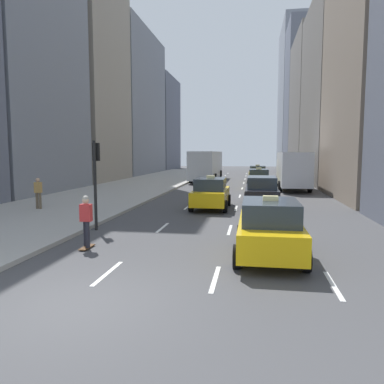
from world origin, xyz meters
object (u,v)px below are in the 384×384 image
at_px(box_truck, 292,169).
at_px(traffic_light_pole, 96,170).
at_px(skateboarder, 86,219).
at_px(taxi_fourth, 270,228).
at_px(city_bus, 207,165).
at_px(pedestrian_far_walking, 38,192).
at_px(taxi_third, 257,174).
at_px(taxi_lead, 259,179).
at_px(taxi_second, 211,193).
at_px(sedan_black_near, 261,191).

xyz_separation_m(box_truck, traffic_light_pole, (-9.55, -18.30, 0.70)).
height_order(box_truck, skateboarder, box_truck).
relative_size(taxi_fourth, box_truck, 0.52).
relative_size(city_bus, traffic_light_pole, 3.23).
distance_m(city_bus, pedestrian_far_walking, 24.25).
relative_size(box_truck, skateboarder, 4.81).
distance_m(taxi_third, city_bus, 5.79).
xyz_separation_m(taxi_lead, city_bus, (-5.61, 9.06, 0.91)).
xyz_separation_m(skateboarder, traffic_light_pole, (-0.92, 2.95, 1.45)).
height_order(skateboarder, pedestrian_far_walking, pedestrian_far_walking).
height_order(taxi_lead, taxi_second, same).
xyz_separation_m(sedan_black_near, box_truck, (2.80, 10.69, 0.81)).
bearing_deg(taxi_lead, box_truck, -0.50).
distance_m(taxi_lead, traffic_light_pole, 19.59).
distance_m(taxi_lead, taxi_fourth, 21.32).
bearing_deg(box_truck, skateboarder, -112.10).
height_order(taxi_fourth, city_bus, city_bus).
bearing_deg(traffic_light_pole, taxi_third, 75.60).
relative_size(taxi_third, city_bus, 0.38).
bearing_deg(sedan_black_near, skateboarder, -118.91).
bearing_deg(box_truck, taxi_lead, 179.50).
bearing_deg(taxi_lead, taxi_fourth, -90.00).
distance_m(taxi_lead, taxi_second, 12.25).
bearing_deg(taxi_second, city_bus, 97.63).
xyz_separation_m(taxi_lead, taxi_third, (0.00, 7.96, 0.00)).
relative_size(skateboarder, traffic_light_pole, 0.48).
height_order(taxi_lead, pedestrian_far_walking, taxi_lead).
relative_size(taxi_second, pedestrian_far_walking, 2.67).
distance_m(taxi_lead, skateboarder, 22.06).
bearing_deg(taxi_lead, traffic_light_pole, -110.22).
xyz_separation_m(taxi_fourth, pedestrian_far_walking, (-11.72, 6.93, 0.19)).
xyz_separation_m(taxi_second, taxi_third, (2.80, 19.89, 0.00)).
height_order(sedan_black_near, city_bus, city_bus).
bearing_deg(skateboarder, taxi_lead, 74.68).
relative_size(city_bus, box_truck, 1.38).
distance_m(taxi_second, box_truck, 13.18).
distance_m(taxi_lead, city_bus, 10.70).
distance_m(city_bus, box_truck, 12.38).
relative_size(taxi_third, pedestrian_far_walking, 2.67).
bearing_deg(taxi_fourth, city_bus, 100.46).
distance_m(skateboarder, pedestrian_far_walking, 9.06).
xyz_separation_m(taxi_second, traffic_light_pole, (-3.95, -6.39, 1.53)).
xyz_separation_m(box_truck, pedestrian_far_walking, (-14.52, -14.37, -0.64)).
bearing_deg(box_truck, traffic_light_pole, -117.56).
bearing_deg(taxi_fourth, pedestrian_far_walking, 149.41).
bearing_deg(pedestrian_far_walking, sedan_black_near, 17.42).
bearing_deg(taxi_lead, taxi_second, -103.21).
relative_size(taxi_lead, city_bus, 0.38).
distance_m(taxi_second, pedestrian_far_walking, 9.26).
distance_m(sedan_black_near, skateboarder, 12.06).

